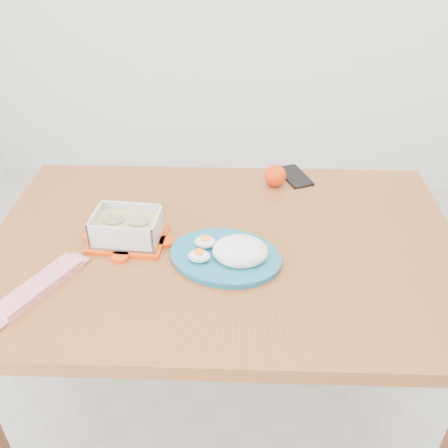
# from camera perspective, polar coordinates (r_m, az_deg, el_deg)

# --- Properties ---
(ground) EXTENTS (3.50, 3.50, 0.00)m
(ground) POSITION_cam_1_polar(r_m,az_deg,el_deg) (1.86, 5.06, -22.67)
(ground) COLOR #B7B7B2
(ground) RESTS_ON ground
(dining_table) EXTENTS (1.34, 0.93, 0.75)m
(dining_table) POSITION_cam_1_polar(r_m,az_deg,el_deg) (1.41, 0.00, -5.03)
(dining_table) COLOR #A5532E
(dining_table) RESTS_ON ground
(food_container) EXTENTS (0.20, 0.16, 0.09)m
(food_container) POSITION_cam_1_polar(r_m,az_deg,el_deg) (1.36, -11.01, -0.48)
(food_container) COLOR #E53B06
(food_container) RESTS_ON dining_table
(orange_fruit) EXTENTS (0.07, 0.07, 0.07)m
(orange_fruit) POSITION_cam_1_polar(r_m,az_deg,el_deg) (1.61, 5.88, 5.52)
(orange_fruit) COLOR #EB3004
(orange_fruit) RESTS_ON dining_table
(rice_plate) EXTENTS (0.34, 0.34, 0.08)m
(rice_plate) POSITION_cam_1_polar(r_m,az_deg,el_deg) (1.28, 0.69, -3.30)
(rice_plate) COLOR #176280
(rice_plate) RESTS_ON dining_table
(candy_bar) EXTENTS (0.15, 0.24, 0.02)m
(candy_bar) POSITION_cam_1_polar(r_m,az_deg,el_deg) (1.28, -20.32, -6.66)
(candy_bar) COLOR red
(candy_bar) RESTS_ON dining_table
(smartphone) EXTENTS (0.13, 0.16, 0.01)m
(smartphone) POSITION_cam_1_polar(r_m,az_deg,el_deg) (1.68, 8.07, 5.43)
(smartphone) COLOR black
(smartphone) RESTS_ON dining_table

